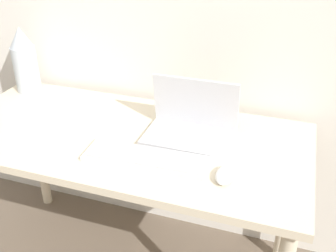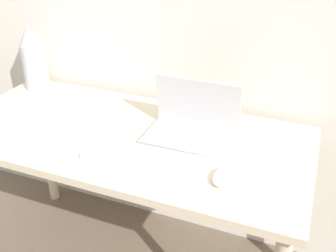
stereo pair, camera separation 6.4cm
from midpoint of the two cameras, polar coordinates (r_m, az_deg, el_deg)
name	(u,v)px [view 1 (the left image)]	position (r m, az deg, el deg)	size (l,w,h in m)	color
desk	(125,153)	(1.57, -7.37, -3.97)	(1.41, 0.65, 0.72)	beige
laptop	(191,125)	(1.48, 2.13, 0.08)	(0.33, 0.21, 0.22)	silver
keyboard	(145,159)	(1.36, -4.64, -4.74)	(0.43, 0.15, 0.02)	silver
mouse	(225,175)	(1.28, 6.82, -7.10)	(0.06, 0.10, 0.03)	white
vase	(25,60)	(1.96, -21.00, 8.87)	(0.11, 0.11, 0.31)	silver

